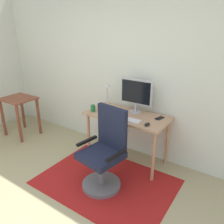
# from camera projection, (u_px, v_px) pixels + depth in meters

# --- Properties ---
(wall_back) EXTENTS (6.00, 0.10, 2.60)m
(wall_back) POSITION_uv_depth(u_px,v_px,m) (122.00, 71.00, 3.52)
(wall_back) COLOR silver
(wall_back) RESTS_ON ground
(area_rug) EXTENTS (1.75, 1.24, 0.01)m
(area_rug) POSITION_uv_depth(u_px,v_px,m) (106.00, 182.00, 3.02)
(area_rug) COLOR maroon
(area_rug) RESTS_ON ground
(desk) EXTENTS (1.21, 0.60, 0.76)m
(desk) POSITION_uv_depth(u_px,v_px,m) (127.00, 121.00, 3.29)
(desk) COLOR tan
(desk) RESTS_ON ground
(monitor) EXTENTS (0.50, 0.18, 0.50)m
(monitor) POSITION_uv_depth(u_px,v_px,m) (136.00, 93.00, 3.25)
(monitor) COLOR #B2B2B7
(monitor) RESTS_ON desk
(keyboard) EXTENTS (0.43, 0.13, 0.02)m
(keyboard) POSITION_uv_depth(u_px,v_px,m) (126.00, 119.00, 3.09)
(keyboard) COLOR white
(keyboard) RESTS_ON desk
(computer_mouse) EXTENTS (0.06, 0.10, 0.03)m
(computer_mouse) POSITION_uv_depth(u_px,v_px,m) (147.00, 124.00, 2.90)
(computer_mouse) COLOR black
(computer_mouse) RESTS_ON desk
(coffee_cup) EXTENTS (0.07, 0.07, 0.10)m
(coffee_cup) POSITION_uv_depth(u_px,v_px,m) (93.00, 108.00, 3.37)
(coffee_cup) COLOR #196832
(coffee_cup) RESTS_ON desk
(cell_phone) EXTENTS (0.10, 0.15, 0.01)m
(cell_phone) POSITION_uv_depth(u_px,v_px,m) (160.00, 118.00, 3.12)
(cell_phone) COLOR black
(cell_phone) RESTS_ON desk
(desk_lamp) EXTENTS (0.11, 0.11, 0.40)m
(desk_lamp) POSITION_uv_depth(u_px,v_px,m) (107.00, 90.00, 3.43)
(desk_lamp) COLOR black
(desk_lamp) RESTS_ON desk
(office_chair) EXTENTS (0.60, 0.54, 1.05)m
(office_chair) POSITION_uv_depth(u_px,v_px,m) (105.00, 155.00, 2.83)
(office_chair) COLOR slate
(office_chair) RESTS_ON ground
(side_table) EXTENTS (0.57, 0.50, 0.73)m
(side_table) POSITION_uv_depth(u_px,v_px,m) (19.00, 106.00, 4.14)
(side_table) COLOR brown
(side_table) RESTS_ON ground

